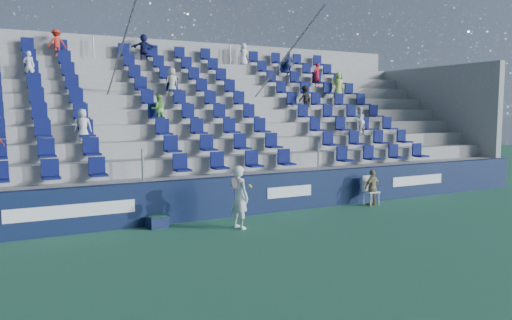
{
  "coord_description": "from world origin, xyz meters",
  "views": [
    {
      "loc": [
        -6.67,
        -10.25,
        3.18
      ],
      "look_at": [
        0.2,
        2.8,
        1.7
      ],
      "focal_mm": 35.0,
      "sensor_mm": 36.0,
      "label": 1
    }
  ],
  "objects": [
    {
      "name": "ground",
      "position": [
        0.0,
        0.0,
        0.0
      ],
      "size": [
        70.0,
        70.0,
        0.0
      ],
      "primitive_type": "plane",
      "color": "#30704C",
      "rests_on": "ground"
    },
    {
      "name": "sponsor_wall",
      "position": [
        0.0,
        3.15,
        0.6
      ],
      "size": [
        24.0,
        0.32,
        1.2
      ],
      "color": "#101C3C",
      "rests_on": "ground"
    },
    {
      "name": "grandstand",
      "position": [
        0.0,
        8.24,
        2.13
      ],
      "size": [
        24.0,
        8.17,
        6.63
      ],
      "color": "#A5A5A0",
      "rests_on": "ground"
    },
    {
      "name": "tennis_player",
      "position": [
        -0.91,
        1.65,
        0.86
      ],
      "size": [
        0.69,
        0.7,
        1.71
      ],
      "color": "white",
      "rests_on": "ground"
    },
    {
      "name": "line_judge_chair",
      "position": [
        4.44,
        2.65,
        0.56
      ],
      "size": [
        0.46,
        0.47,
        0.98
      ],
      "color": "white",
      "rests_on": "ground"
    },
    {
      "name": "line_judge",
      "position": [
        4.44,
        2.5,
        0.6
      ],
      "size": [
        0.74,
        0.39,
        1.2
      ],
      "primitive_type": "imported",
      "rotation": [
        0.0,
        0.0,
        3.28
      ],
      "color": "tan",
      "rests_on": "ground"
    },
    {
      "name": "ball_bin",
      "position": [
        -2.84,
        2.75,
        0.18
      ],
      "size": [
        0.64,
        0.48,
        0.32
      ],
      "color": "#0F1838",
      "rests_on": "ground"
    }
  ]
}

